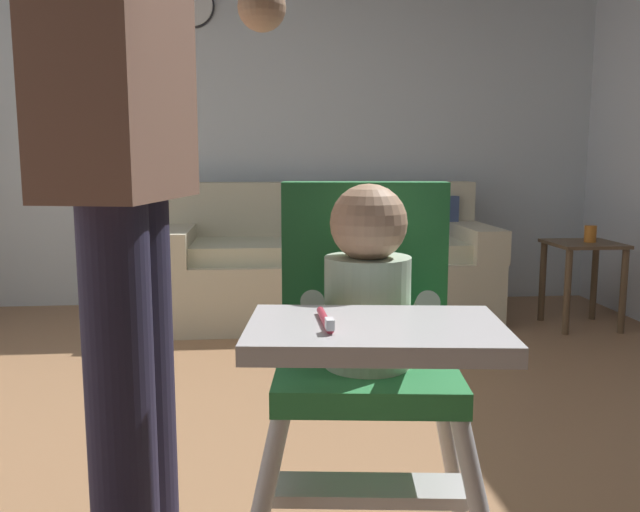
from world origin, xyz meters
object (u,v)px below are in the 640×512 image
at_px(couch, 327,266).
at_px(high_chair, 367,327).
at_px(adult_standing, 125,171).
at_px(sippy_cup, 590,234).
at_px(wall_clock, 192,5).
at_px(side_table, 583,265).

height_order(couch, high_chair, high_chair).
height_order(couch, adult_standing, adult_standing).
xyz_separation_m(sippy_cup, wall_clock, (-2.41, 0.86, 1.45)).
bearing_deg(high_chair, adult_standing, -94.72).
xyz_separation_m(side_table, sippy_cup, (0.04, 0.00, 0.19)).
height_order(adult_standing, side_table, adult_standing).
height_order(adult_standing, sippy_cup, adult_standing).
xyz_separation_m(adult_standing, sippy_cup, (2.24, 2.39, -0.43)).
bearing_deg(wall_clock, sippy_cup, -19.77).
bearing_deg(adult_standing, side_table, 58.67).
xyz_separation_m(high_chair, side_table, (1.72, 2.49, -0.31)).
xyz_separation_m(high_chair, sippy_cup, (1.76, 2.49, -0.12)).
height_order(couch, wall_clock, wall_clock).
xyz_separation_m(couch, adult_standing, (-0.70, -2.78, 0.67)).
bearing_deg(adult_standing, sippy_cup, 58.20).
distance_m(high_chair, side_table, 3.04).
bearing_deg(adult_standing, wall_clock, 104.25).
distance_m(couch, wall_clock, 1.96).
distance_m(high_chair, adult_standing, 0.58).
bearing_deg(high_chair, couch, -177.68).
relative_size(adult_standing, sippy_cup, 17.53).
relative_size(couch, side_table, 3.97).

